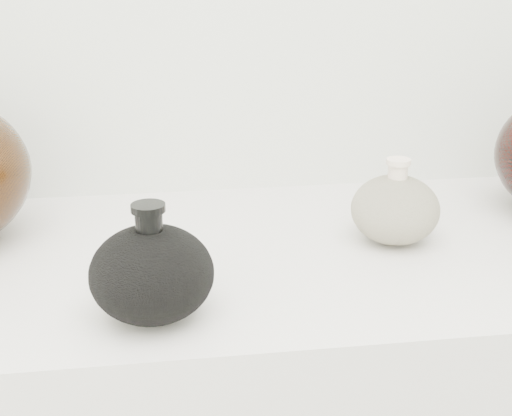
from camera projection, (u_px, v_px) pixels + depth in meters
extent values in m
cube|color=silver|center=(245.00, 261.00, 0.94)|extent=(1.20, 0.50, 0.03)
ellipsoid|color=black|center=(152.00, 274.00, 0.75)|extent=(0.17, 0.17, 0.10)
cylinder|color=black|center=(149.00, 222.00, 0.73)|extent=(0.04, 0.04, 0.03)
cylinder|color=black|center=(148.00, 208.00, 0.73)|extent=(0.05, 0.05, 0.01)
ellipsoid|color=#B8A68E|center=(395.00, 210.00, 0.95)|extent=(0.15, 0.15, 0.09)
cylinder|color=beige|center=(398.00, 172.00, 0.93)|extent=(0.03, 0.03, 0.03)
cylinder|color=beige|center=(399.00, 162.00, 0.93)|extent=(0.04, 0.04, 0.01)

